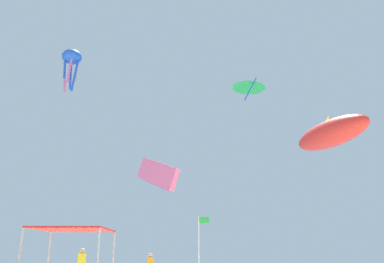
% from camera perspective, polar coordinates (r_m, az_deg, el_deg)
% --- Properties ---
extents(canopy_tent, '(2.90, 3.03, 2.52)m').
position_cam_1_polar(canopy_tent, '(16.56, -17.58, -14.33)').
color(canopy_tent, '#B2B2B7').
rests_on(canopy_tent, ground).
extents(person_near_tent, '(0.44, 0.49, 1.84)m').
position_cam_1_polar(person_near_tent, '(22.15, -16.42, -18.58)').
color(person_near_tent, brown).
rests_on(person_near_tent, ground).
extents(banner_flag, '(0.61, 0.06, 3.51)m').
position_cam_1_polar(banner_flag, '(21.46, 1.25, -16.51)').
color(banner_flag, silver).
rests_on(banner_flag, ground).
extents(kite_octopus_blue, '(3.07, 3.07, 5.14)m').
position_cam_1_polar(kite_octopus_blue, '(45.28, -17.79, 10.43)').
color(kite_octopus_blue, blue).
extents(kite_delta_green, '(4.10, 4.06, 3.07)m').
position_cam_1_polar(kite_delta_green, '(44.40, 8.60, 6.97)').
color(kite_delta_green, green).
extents(kite_parafoil_pink, '(3.82, 5.03, 3.62)m').
position_cam_1_polar(kite_parafoil_pink, '(30.02, -5.30, -6.42)').
color(kite_parafoil_pink, pink).
extents(kite_inflatable_red, '(5.04, 7.78, 2.70)m').
position_cam_1_polar(kite_inflatable_red, '(32.41, 20.31, -0.26)').
color(kite_inflatable_red, red).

